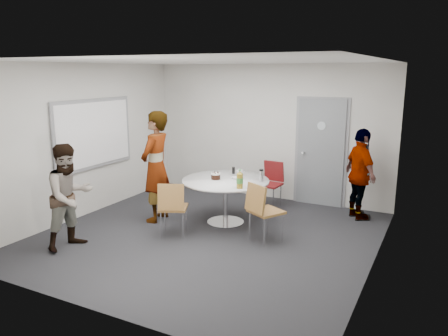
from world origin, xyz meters
The scene contains 15 objects.
floor centered at (0.00, 0.00, 0.00)m, with size 5.00×5.00×0.00m, color black.
ceiling centered at (0.00, 0.00, 2.70)m, with size 5.00×5.00×0.00m, color silver.
wall_back centered at (0.00, 2.50, 1.35)m, with size 5.00×5.00×0.00m, color beige.
wall_left centered at (-2.50, 0.00, 1.35)m, with size 5.00×5.00×0.00m, color beige.
wall_right centered at (2.50, 0.00, 1.35)m, with size 5.00×5.00×0.00m, color beige.
wall_front centered at (0.00, -2.50, 1.35)m, with size 5.00×5.00×0.00m, color beige.
door centered at (1.10, 2.48, 1.03)m, with size 1.02×0.17×2.12m.
whiteboard centered at (-2.46, 0.20, 1.45)m, with size 0.04×1.90×1.25m.
table centered at (-0.01, 0.67, 0.66)m, with size 1.47×1.47×1.07m.
chair_near_left centered at (-0.47, -0.28, 0.54)m, with size 0.57×0.59×0.89m.
chair_near_right centered at (0.85, 0.15, 0.57)m, with size 0.61×0.63×0.92m.
chair_far centered at (0.31, 1.93, 0.53)m, with size 0.44×0.48×0.87m.
person_main centered at (-1.16, 0.27, 0.96)m, with size 0.70×0.46×1.91m, color #A5C6EA.
person_left centered at (-1.58, -1.29, 0.78)m, with size 0.75×0.59×1.55m, color white.
person_right centered at (1.95, 1.95, 0.80)m, with size 0.94×0.39×1.61m, color black.
Camera 1 is at (3.22, -5.69, 2.56)m, focal length 35.00 mm.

